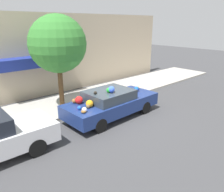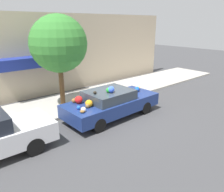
{
  "view_description": "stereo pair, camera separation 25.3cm",
  "coord_description": "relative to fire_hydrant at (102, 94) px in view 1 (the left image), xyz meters",
  "views": [
    {
      "loc": [
        -6.31,
        -7.11,
        4.17
      ],
      "look_at": [
        0.0,
        -0.11,
        1.0
      ],
      "focal_mm": 35.0,
      "sensor_mm": 36.0,
      "label": 1
    },
    {
      "loc": [
        -6.12,
        -7.28,
        4.17
      ],
      "look_at": [
        0.0,
        -0.11,
        1.0
      ],
      "focal_mm": 35.0,
      "sensor_mm": 36.0,
      "label": 2
    }
  ],
  "objects": [
    {
      "name": "sidewalk_curb",
      "position": [
        -0.88,
        1.0,
        -0.41
      ],
      "size": [
        24.0,
        3.2,
        0.12
      ],
      "color": "#B2ADA3",
      "rests_on": "ground"
    },
    {
      "name": "ground_plane",
      "position": [
        -0.88,
        -1.7,
        -0.47
      ],
      "size": [
        60.0,
        60.0,
        0.0
      ],
      "primitive_type": "plane",
      "color": "#424244"
    },
    {
      "name": "building_facade",
      "position": [
        -0.99,
        3.21,
        1.88
      ],
      "size": [
        18.0,
        1.2,
        4.72
      ],
      "color": "#C6B293",
      "rests_on": "ground"
    },
    {
      "name": "fire_hydrant",
      "position": [
        0.0,
        0.0,
        0.0
      ],
      "size": [
        0.2,
        0.2,
        0.7
      ],
      "color": "red",
      "rests_on": "sidewalk_curb"
    },
    {
      "name": "art_car",
      "position": [
        -0.94,
        -1.81,
        0.23
      ],
      "size": [
        4.61,
        1.92,
        1.57
      ],
      "rotation": [
        0.0,
        0.0,
        0.02
      ],
      "color": "navy",
      "rests_on": "ground"
    },
    {
      "name": "street_tree",
      "position": [
        -2.1,
        0.63,
        2.75
      ],
      "size": [
        2.71,
        2.71,
        4.47
      ],
      "color": "brown",
      "rests_on": "sidewalk_curb"
    }
  ]
}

